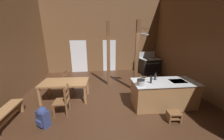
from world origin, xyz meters
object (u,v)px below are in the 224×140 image
object	(u,v)px
stove_range	(149,65)
step_stool	(174,116)
mixing_bowl_on_counter	(143,78)
bottle_short_on_counter	(155,77)
ladderback_chair_by_post	(69,80)
kitchen_island	(163,94)
dining_table	(65,84)
bench_along_left_wall	(6,114)
backpack	(43,116)
stockpot_on_counter	(141,83)
bottle_tall_on_counter	(151,80)
ladderback_chair_near_window	(63,101)

from	to	relation	value
stove_range	step_stool	xyz separation A→B (m)	(-1.24, -4.55, -0.30)
mixing_bowl_on_counter	bottle_short_on_counter	size ratio (longest dim) A/B	0.89
stove_range	bottle_short_on_counter	world-z (taller)	stove_range
ladderback_chair_by_post	bottle_short_on_counter	distance (m)	3.72
kitchen_island	dining_table	size ratio (longest dim) A/B	1.25
stove_range	mixing_bowl_on_counter	distance (m)	3.90
bench_along_left_wall	mixing_bowl_on_counter	world-z (taller)	mixing_bowl_on_counter
stove_range	backpack	size ratio (longest dim) A/B	2.21
stockpot_on_counter	bottle_tall_on_counter	size ratio (longest dim) A/B	1.23
kitchen_island	ladderback_chair_by_post	xyz separation A→B (m)	(-3.54, 1.85, -0.00)
kitchen_island	ladderback_chair_by_post	size ratio (longest dim) A/B	2.31
mixing_bowl_on_counter	backpack	bearing A→B (deg)	-165.62
kitchen_island	stove_range	xyz separation A→B (m)	(1.14, 3.72, 0.03)
stockpot_on_counter	stove_range	bearing A→B (deg)	62.20
step_stool	mixing_bowl_on_counter	xyz separation A→B (m)	(-0.54, 1.12, 0.78)
backpack	mixing_bowl_on_counter	world-z (taller)	mixing_bowl_on_counter
step_stool	dining_table	world-z (taller)	dining_table
kitchen_island	ladderback_chair_near_window	world-z (taller)	ladderback_chair_near_window
kitchen_island	bottle_tall_on_counter	xyz separation A→B (m)	(-0.53, -0.07, 0.56)
bench_along_left_wall	backpack	bearing A→B (deg)	-13.30
kitchen_island	bottle_short_on_counter	xyz separation A→B (m)	(-0.25, 0.20, 0.56)
bench_along_left_wall	bottle_tall_on_counter	distance (m)	4.40
stockpot_on_counter	step_stool	bearing A→B (deg)	-37.38
backpack	bottle_short_on_counter	xyz separation A→B (m)	(3.54, 0.71, 0.70)
stove_range	stockpot_on_counter	bearing A→B (deg)	-117.80
backpack	bottle_tall_on_counter	size ratio (longest dim) A/B	2.29
kitchen_island	dining_table	world-z (taller)	kitchen_island
ladderback_chair_by_post	stove_range	bearing A→B (deg)	21.78
kitchen_island	ladderback_chair_by_post	bearing A→B (deg)	152.40
ladderback_chair_by_post	mixing_bowl_on_counter	xyz separation A→B (m)	(2.89, -1.56, 0.50)
bench_along_left_wall	step_stool	bearing A→B (deg)	-6.80
backpack	stockpot_on_counter	distance (m)	2.96
mixing_bowl_on_counter	bottle_tall_on_counter	size ratio (longest dim) A/B	0.89
backpack	bottle_short_on_counter	bearing A→B (deg)	11.42
step_stool	backpack	world-z (taller)	backpack
stove_range	backpack	distance (m)	6.50
ladderback_chair_by_post	bottle_short_on_counter	xyz separation A→B (m)	(3.29, -1.66, 0.56)
stove_range	dining_table	xyz separation A→B (m)	(-4.62, -2.80, 0.17)
bottle_short_on_counter	step_stool	bearing A→B (deg)	-81.99
ladderback_chair_by_post	bottle_tall_on_counter	xyz separation A→B (m)	(3.01, -1.92, 0.56)
stove_range	kitchen_island	bearing A→B (deg)	-106.99
bench_along_left_wall	backpack	size ratio (longest dim) A/B	2.06
mixing_bowl_on_counter	bottle_tall_on_counter	bearing A→B (deg)	-72.29
dining_table	bottle_short_on_counter	size ratio (longest dim) A/B	6.80
stockpot_on_counter	bottle_short_on_counter	size ratio (longest dim) A/B	1.24
stove_range	ladderback_chair_near_window	distance (m)	5.84
dining_table	stockpot_on_counter	bearing A→B (deg)	-23.76
ladderback_chair_near_window	bottle_short_on_counter	size ratio (longest dim) A/B	3.68
kitchen_island	stockpot_on_counter	size ratio (longest dim) A/B	6.89
step_stool	ladderback_chair_near_window	bearing A→B (deg)	165.87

